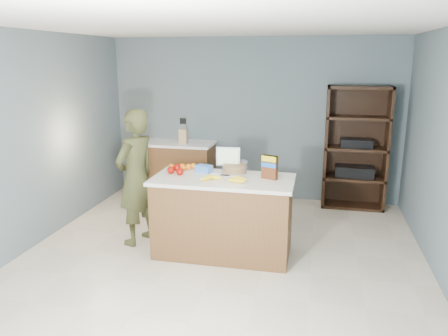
% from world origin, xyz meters
% --- Properties ---
extents(floor, '(4.50, 5.00, 0.02)m').
position_xyz_m(floor, '(0.00, 0.00, 0.00)').
color(floor, beige).
rests_on(floor, ground).
extents(walls, '(4.52, 5.02, 2.51)m').
position_xyz_m(walls, '(0.00, 0.00, 1.65)').
color(walls, slate).
rests_on(walls, ground).
extents(counter_peninsula, '(1.56, 0.76, 0.90)m').
position_xyz_m(counter_peninsula, '(0.00, 0.30, 0.42)').
color(counter_peninsula, brown).
rests_on(counter_peninsula, ground).
extents(back_cabinet, '(1.24, 0.62, 0.90)m').
position_xyz_m(back_cabinet, '(-1.20, 2.20, 0.45)').
color(back_cabinet, brown).
rests_on(back_cabinet, ground).
extents(shelving_unit, '(0.90, 0.40, 1.80)m').
position_xyz_m(shelving_unit, '(1.55, 2.35, 0.86)').
color(shelving_unit, black).
rests_on(shelving_unit, ground).
extents(person, '(0.57, 0.69, 1.63)m').
position_xyz_m(person, '(-1.08, 0.40, 0.81)').
color(person, '#383A1D').
rests_on(person, ground).
extents(knife_block, '(0.12, 0.10, 0.31)m').
position_xyz_m(knife_block, '(-1.03, 2.14, 1.02)').
color(knife_block, tan).
rests_on(knife_block, back_cabinet).
extents(envelopes, '(0.35, 0.18, 0.00)m').
position_xyz_m(envelopes, '(-0.00, 0.41, 0.90)').
color(envelopes, white).
rests_on(envelopes, counter_peninsula).
extents(bananas, '(0.53, 0.22, 0.05)m').
position_xyz_m(bananas, '(0.04, 0.19, 0.92)').
color(bananas, yellow).
rests_on(bananas, counter_peninsula).
extents(apples, '(0.20, 0.26, 0.09)m').
position_xyz_m(apples, '(-0.57, 0.37, 0.94)').
color(apples, '#910B04').
rests_on(apples, counter_peninsula).
extents(oranges, '(0.32, 0.20, 0.07)m').
position_xyz_m(oranges, '(-0.55, 0.53, 0.94)').
color(oranges, orange).
rests_on(oranges, counter_peninsula).
extents(blue_carton, '(0.21, 0.17, 0.08)m').
position_xyz_m(blue_carton, '(-0.27, 0.50, 0.94)').
color(blue_carton, blue).
rests_on(blue_carton, counter_peninsula).
extents(salad_bowl, '(0.30, 0.30, 0.13)m').
position_xyz_m(salad_bowl, '(0.08, 0.56, 0.96)').
color(salad_bowl, '#267219').
rests_on(salad_bowl, counter_peninsula).
extents(tv, '(0.28, 0.12, 0.28)m').
position_xyz_m(tv, '(-0.01, 0.62, 1.06)').
color(tv, silver).
rests_on(tv, counter_peninsula).
extents(cereal_box, '(0.18, 0.12, 0.26)m').
position_xyz_m(cereal_box, '(0.50, 0.37, 1.05)').
color(cereal_box, '#592B14').
rests_on(cereal_box, counter_peninsula).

